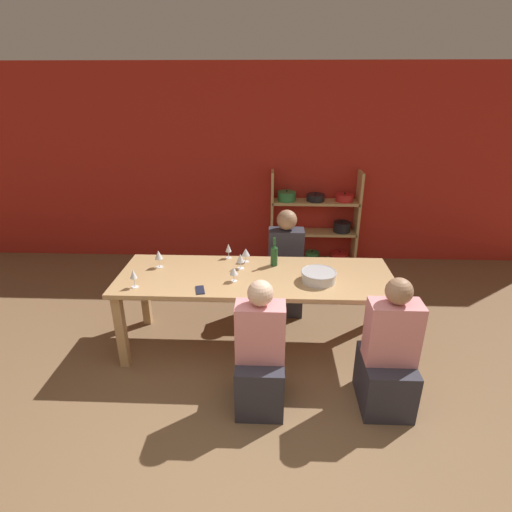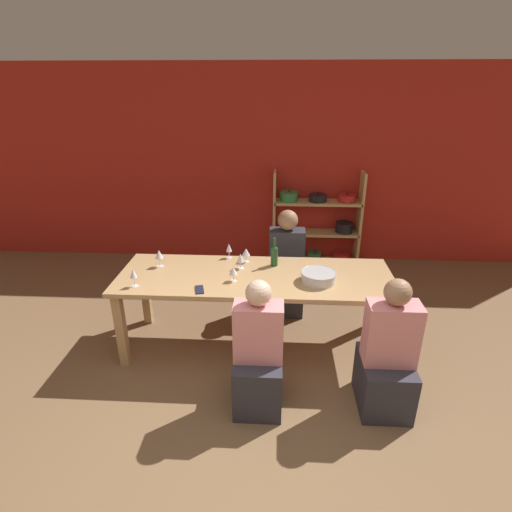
% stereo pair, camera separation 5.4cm
% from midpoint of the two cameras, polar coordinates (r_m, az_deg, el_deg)
% --- Properties ---
extents(ground_plane, '(18.00, 18.00, 0.00)m').
position_cam_midpoint_polar(ground_plane, '(3.00, -2.90, -30.11)').
color(ground_plane, brown).
extents(wall_back_red, '(8.80, 0.06, 2.70)m').
position_cam_midpoint_polar(wall_back_red, '(5.72, 0.21, 12.58)').
color(wall_back_red, red).
rests_on(wall_back_red, ground_plane).
extents(shelf_unit, '(1.23, 0.30, 1.34)m').
position_cam_midpoint_polar(shelf_unit, '(5.75, 8.06, 4.16)').
color(shelf_unit, tan).
rests_on(shelf_unit, ground_plane).
extents(dining_table, '(2.56, 0.88, 0.78)m').
position_cam_midpoint_polar(dining_table, '(3.76, -0.47, -3.93)').
color(dining_table, tan).
rests_on(dining_table, ground_plane).
extents(mixing_bowl, '(0.32, 0.32, 0.10)m').
position_cam_midpoint_polar(mixing_bowl, '(3.62, 8.50, -2.82)').
color(mixing_bowl, '#B7BABC').
rests_on(mixing_bowl, dining_table).
extents(wine_bottle_green, '(0.07, 0.07, 0.29)m').
position_cam_midpoint_polar(wine_bottle_green, '(3.88, 2.21, 0.21)').
color(wine_bottle_green, '#1E4C23').
rests_on(wine_bottle_green, dining_table).
extents(wine_glass_red_a, '(0.06, 0.06, 0.15)m').
position_cam_midpoint_polar(wine_glass_red_a, '(4.05, -4.34, 1.10)').
color(wine_glass_red_a, white).
rests_on(wine_glass_red_a, dining_table).
extents(wine_glass_empty_a, '(0.08, 0.08, 0.14)m').
position_cam_midpoint_polar(wine_glass_empty_a, '(3.57, -3.64, -2.18)').
color(wine_glass_empty_a, white).
rests_on(wine_glass_empty_a, dining_table).
extents(wine_glass_empty_b, '(0.06, 0.06, 0.17)m').
position_cam_midpoint_polar(wine_glass_empty_b, '(3.62, -17.53, -2.57)').
color(wine_glass_empty_b, white).
rests_on(wine_glass_empty_b, dining_table).
extents(wine_glass_red_b, '(0.07, 0.07, 0.15)m').
position_cam_midpoint_polar(wine_glass_red_b, '(3.81, -2.65, -0.37)').
color(wine_glass_red_b, white).
rests_on(wine_glass_red_b, dining_table).
extents(wine_glass_white_a, '(0.08, 0.08, 0.17)m').
position_cam_midpoint_polar(wine_glass_white_a, '(3.95, -14.13, 0.10)').
color(wine_glass_white_a, white).
rests_on(wine_glass_white_a, dining_table).
extents(wine_glass_white_b, '(0.08, 0.08, 0.14)m').
position_cam_midpoint_polar(wine_glass_white_b, '(3.96, -1.87, 0.51)').
color(wine_glass_white_b, white).
rests_on(wine_glass_white_b, dining_table).
extents(cell_phone, '(0.10, 0.16, 0.01)m').
position_cam_midpoint_polar(cell_phone, '(3.48, -8.42, -4.83)').
color(cell_phone, '#1E2338').
rests_on(cell_phone, dining_table).
extents(person_near_a, '(0.39, 0.49, 1.14)m').
position_cam_midpoint_polar(person_near_a, '(3.39, 17.88, -14.08)').
color(person_near_a, '#2D2D38').
rests_on(person_near_a, ground_plane).
extents(person_far_a, '(0.38, 0.48, 1.19)m').
position_cam_midpoint_polar(person_far_a, '(4.53, 3.85, -2.52)').
color(person_far_a, '#2D2D38').
rests_on(person_far_a, ground_plane).
extents(person_near_b, '(0.38, 0.47, 1.12)m').
position_cam_midpoint_polar(person_near_b, '(3.24, 0.10, -14.84)').
color(person_near_b, '#2D2D38').
rests_on(person_near_b, ground_plane).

